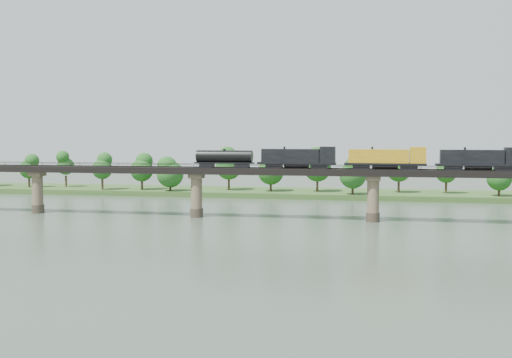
# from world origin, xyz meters

# --- Properties ---
(ground) EXTENTS (400.00, 400.00, 0.00)m
(ground) POSITION_xyz_m (0.00, 0.00, 0.00)
(ground) COLOR #364538
(ground) RESTS_ON ground
(far_bank) EXTENTS (300.00, 24.00, 1.60)m
(far_bank) POSITION_xyz_m (0.00, 85.00, 0.80)
(far_bank) COLOR #2E5020
(far_bank) RESTS_ON ground
(bridge) EXTENTS (236.00, 30.00, 11.50)m
(bridge) POSITION_xyz_m (0.00, 30.00, 5.46)
(bridge) COLOR #473A2D
(bridge) RESTS_ON ground
(bridge_superstructure) EXTENTS (220.00, 4.90, 0.75)m
(bridge_superstructure) POSITION_xyz_m (0.00, 30.00, 11.79)
(bridge_superstructure) COLOR black
(bridge_superstructure) RESTS_ON bridge
(far_treeline) EXTENTS (289.06, 17.54, 13.60)m
(far_treeline) POSITION_xyz_m (-8.21, 80.52, 8.83)
(far_treeline) COLOR #382619
(far_treeline) RESTS_ON far_bank
(freight_train) EXTENTS (70.71, 2.75, 4.87)m
(freight_train) POSITION_xyz_m (36.19, 30.00, 13.82)
(freight_train) COLOR black
(freight_train) RESTS_ON bridge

